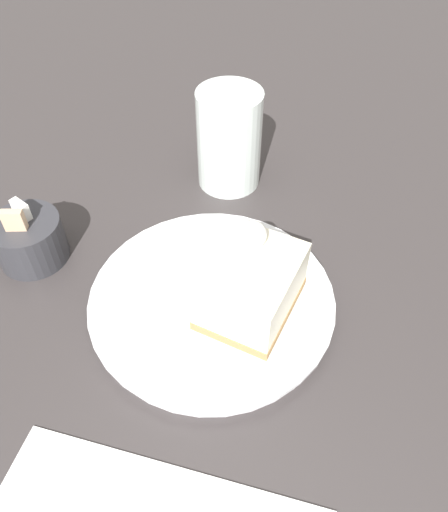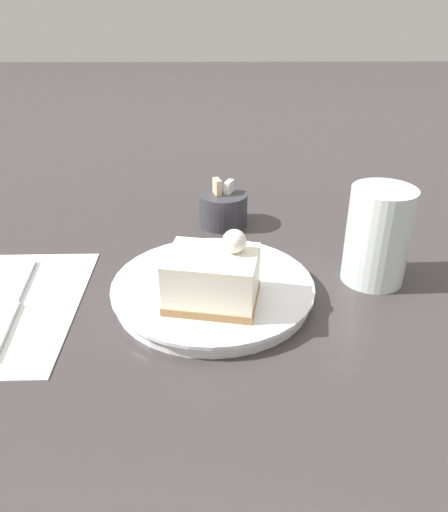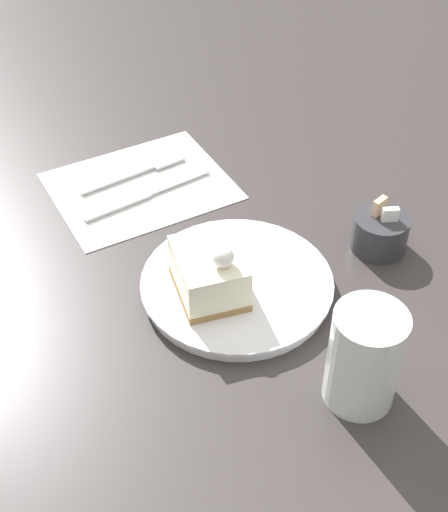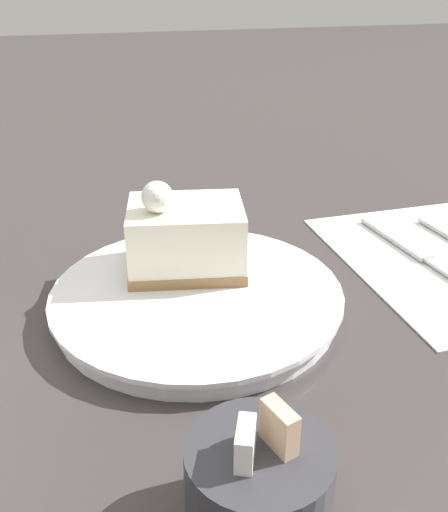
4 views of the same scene
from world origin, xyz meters
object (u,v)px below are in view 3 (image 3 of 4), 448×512
(fork, at_px, (142,170))
(cake_slice, at_px, (209,272))
(plate, at_px, (237,285))
(drinking_glass, at_px, (364,358))
(sugar_bowl, at_px, (380,232))
(knife, at_px, (137,199))

(fork, bearing_deg, cake_slice, -12.71)
(plate, xyz_separation_m, drinking_glass, (0.19, 0.04, 0.05))
(sugar_bowl, bearing_deg, drinking_glass, -42.18)
(plate, distance_m, cake_slice, 0.05)
(knife, distance_m, sugar_bowl, 0.33)
(fork, xyz_separation_m, knife, (0.06, -0.03, -0.00))
(plate, height_order, knife, plate)
(cake_slice, bearing_deg, plate, 101.19)
(drinking_glass, bearing_deg, sugar_bowl, 137.82)
(fork, xyz_separation_m, sugar_bowl, (0.29, 0.20, 0.02))
(sugar_bowl, distance_m, drinking_glass, 0.24)
(plate, xyz_separation_m, knife, (-0.21, -0.04, -0.01))
(knife, relative_size, sugar_bowl, 2.80)
(fork, distance_m, sugar_bowl, 0.35)
(plate, distance_m, drinking_glass, 0.20)
(cake_slice, relative_size, sugar_bowl, 1.50)
(plate, height_order, sugar_bowl, sugar_bowl)
(sugar_bowl, bearing_deg, fork, -145.31)
(cake_slice, bearing_deg, sugar_bowl, 97.07)
(plate, xyz_separation_m, sugar_bowl, (0.01, 0.19, 0.01))
(cake_slice, relative_size, drinking_glass, 0.91)
(cake_slice, distance_m, drinking_glass, 0.20)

